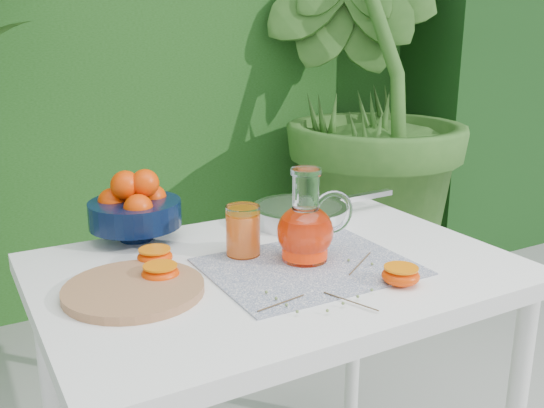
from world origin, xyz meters
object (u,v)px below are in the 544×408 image
fruit_bowl (135,208)px  saute_pan (301,213)px  juice_pitcher (306,229)px  white_table (276,298)px  cutting_board (134,289)px

fruit_bowl → saute_pan: (0.42, -0.08, -0.05)m
fruit_bowl → juice_pitcher: size_ratio=1.20×
white_table → juice_pitcher: bearing=-14.4°
cutting_board → fruit_bowl: bearing=72.0°
cutting_board → juice_pitcher: size_ratio=1.33×
white_table → saute_pan: bearing=48.0°
cutting_board → saute_pan: (0.51, 0.22, 0.02)m
juice_pitcher → saute_pan: juice_pitcher is taller
white_table → cutting_board: bearing=179.9°
saute_pan → white_table: bearing=-132.0°
white_table → saute_pan: 0.32m
white_table → fruit_bowl: (-0.22, 0.31, 0.16)m
fruit_bowl → saute_pan: 0.43m
saute_pan → cutting_board: bearing=-156.7°
cutting_board → fruit_bowl: size_ratio=1.10×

